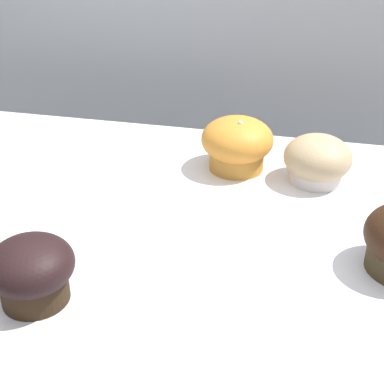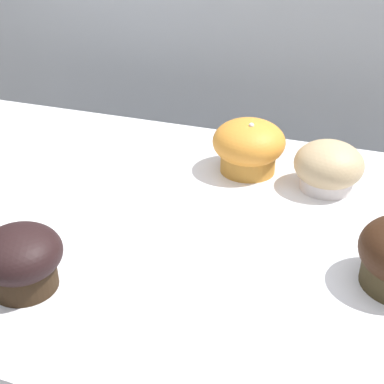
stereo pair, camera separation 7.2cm
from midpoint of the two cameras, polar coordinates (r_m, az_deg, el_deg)
The scene contains 4 objects.
wall_back at distance 1.29m, azimuth 0.34°, elevation 11.21°, with size 3.20×0.10×1.80m, color #B2B7BC.
muffin_front_center at distance 0.84m, azimuth 10.86°, elevation 3.25°, with size 0.10×0.10×0.08m.
muffin_back_right at distance 0.62m, azimuth -19.99°, elevation -7.98°, with size 0.10×0.10×0.08m.
muffin_front_right at distance 0.86m, azimuth 2.45°, elevation 5.12°, with size 0.12×0.12×0.09m.
Camera 1 is at (0.23, -0.61, 1.31)m, focal length 50.00 mm.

